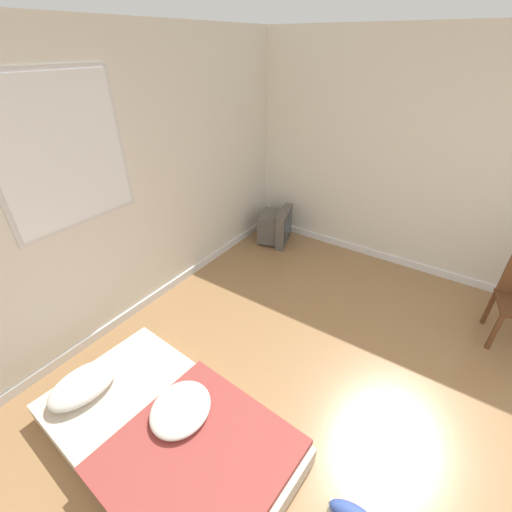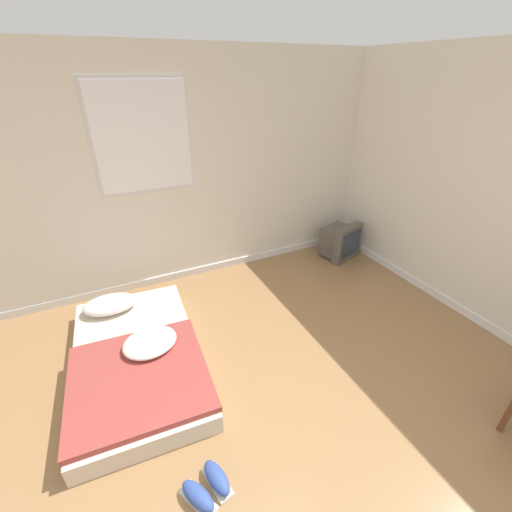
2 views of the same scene
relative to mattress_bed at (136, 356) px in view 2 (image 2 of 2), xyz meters
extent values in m
cube|color=silver|center=(0.48, 1.33, 1.18)|extent=(8.05, 0.06, 2.60)
cube|color=white|center=(0.48, 1.29, -0.07)|extent=(8.05, 0.02, 0.09)
cube|color=silver|center=(0.53, 1.30, 1.61)|extent=(1.02, 0.01, 1.14)
cube|color=white|center=(0.53, 1.29, 1.61)|extent=(0.95, 0.01, 1.07)
cube|color=beige|center=(0.00, 0.01, -0.03)|extent=(1.16, 1.90, 0.17)
ellipsoid|color=silver|center=(-0.13, 0.71, 0.12)|extent=(0.54, 0.37, 0.14)
cube|color=#993D38|center=(-0.02, -0.34, 0.08)|extent=(1.13, 1.13, 0.05)
ellipsoid|color=silver|center=(0.13, -0.05, 0.14)|extent=(0.55, 0.50, 0.11)
cube|color=#56514C|center=(2.89, 0.94, 0.11)|extent=(0.47, 0.38, 0.40)
cube|color=#56514C|center=(2.95, 0.76, 0.13)|extent=(0.51, 0.25, 0.50)
cube|color=#283342|center=(2.96, 0.70, 0.14)|extent=(0.40, 0.12, 0.36)
cube|color=brown|center=(2.30, -1.82, 0.08)|extent=(0.04, 0.04, 0.40)
cube|color=silver|center=(0.15, -1.30, -0.11)|extent=(0.20, 0.28, 0.02)
ellipsoid|color=#334C99|center=(0.15, -1.30, -0.06)|extent=(0.21, 0.28, 0.09)
cube|color=silver|center=(0.29, -1.25, -0.11)|extent=(0.15, 0.27, 0.02)
ellipsoid|color=#334C99|center=(0.29, -1.25, -0.06)|extent=(0.16, 0.28, 0.09)
camera|label=1|loc=(-0.77, -1.30, 2.31)|focal=24.00mm
camera|label=2|loc=(-0.02, -2.48, 2.22)|focal=24.00mm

